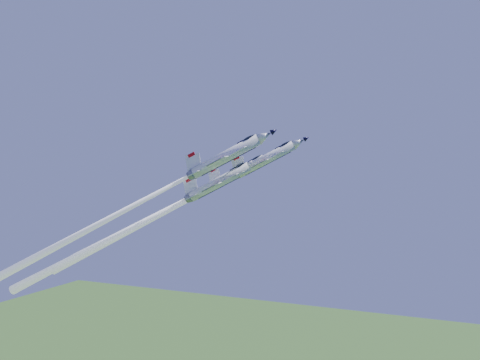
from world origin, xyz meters
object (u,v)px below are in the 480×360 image
at_px(jet_lead, 181,204).
at_px(jet_left, 178,204).
at_px(jet_right, 106,220).
at_px(jet_slot, 139,224).

distance_m(jet_lead, jet_left, 10.38).
distance_m(jet_right, jet_slot, 6.95).
height_order(jet_left, jet_right, jet_right).
bearing_deg(jet_left, jet_lead, 19.52).
relative_size(jet_lead, jet_left, 1.13).
xyz_separation_m(jet_left, jet_right, (-6.03, -16.57, -2.28)).
bearing_deg(jet_right, jet_left, 145.90).
bearing_deg(jet_slot, jet_left, 152.24).
height_order(jet_left, jet_slot, jet_left).
distance_m(jet_left, jet_right, 17.78).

